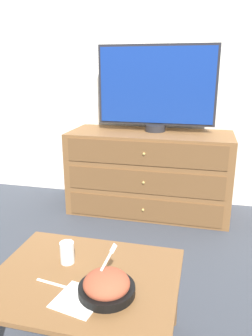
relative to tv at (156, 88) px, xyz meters
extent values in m
plane|color=#383D47|center=(0.09, 0.24, -1.10)|extent=(12.00, 12.00, 0.00)
cube|color=white|center=(0.09, 0.27, 0.20)|extent=(12.00, 0.05, 2.60)
cube|color=brown|center=(-0.03, -0.06, -0.74)|extent=(1.41, 0.55, 0.73)
cube|color=brown|center=(-0.03, -0.34, -0.98)|extent=(1.30, 0.01, 0.19)
sphere|color=tan|center=(-0.03, -0.35, -0.98)|extent=(0.02, 0.02, 0.02)
cube|color=brown|center=(-0.03, -0.34, -0.74)|extent=(1.30, 0.01, 0.19)
sphere|color=tan|center=(-0.03, -0.35, -0.74)|extent=(0.02, 0.02, 0.02)
cube|color=brown|center=(-0.03, -0.34, -0.50)|extent=(1.30, 0.01, 0.19)
sphere|color=tan|center=(-0.03, -0.35, -0.50)|extent=(0.02, 0.02, 0.02)
cylinder|color=#232328|center=(0.00, 0.00, -0.34)|extent=(0.17, 0.17, 0.06)
cube|color=#232328|center=(0.00, 0.00, 0.02)|extent=(1.01, 0.04, 0.67)
cube|color=navy|center=(0.00, -0.02, 0.02)|extent=(0.97, 0.01, 0.63)
cube|color=brown|center=(-0.03, -1.71, -0.70)|extent=(0.79, 0.63, 0.02)
cylinder|color=brown|center=(-0.39, -1.44, -0.90)|extent=(0.04, 0.04, 0.40)
cylinder|color=brown|center=(0.33, -1.44, -0.90)|extent=(0.04, 0.04, 0.40)
cylinder|color=black|center=(0.09, -1.80, -0.67)|extent=(0.22, 0.22, 0.03)
ellipsoid|color=#AD4C33|center=(0.09, -1.80, -0.64)|extent=(0.18, 0.18, 0.09)
cube|color=white|center=(0.07, -1.78, -0.59)|extent=(0.08, 0.08, 0.14)
cube|color=white|center=(0.10, -1.74, -0.52)|extent=(0.03, 0.03, 0.03)
cylinder|color=beige|center=(-0.14, -1.63, -0.66)|extent=(0.06, 0.06, 0.06)
cylinder|color=white|center=(-0.14, -1.63, -0.64)|extent=(0.06, 0.06, 0.10)
cube|color=white|center=(0.00, -1.86, -0.68)|extent=(0.20, 0.20, 0.00)
cube|color=white|center=(-0.14, -1.80, -0.68)|extent=(0.16, 0.03, 0.01)
camera|label=1|loc=(0.42, -2.83, 0.16)|focal=35.00mm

